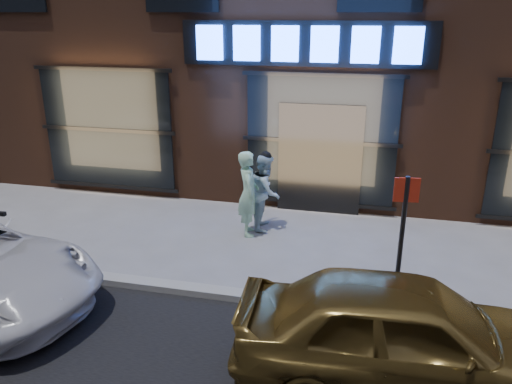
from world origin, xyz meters
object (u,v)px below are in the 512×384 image
man_bowtie (248,194)px  man_cap (266,192)px  sign_post (402,235)px  gold_sedan (407,334)px

man_bowtie → man_cap: (0.26, 0.39, -0.08)m
man_bowtie → sign_post: bearing=-148.0°
man_bowtie → gold_sedan: size_ratio=0.42×
gold_sedan → sign_post: size_ratio=1.88×
man_bowtie → man_cap: man_bowtie is taller
man_bowtie → sign_post: size_ratio=0.80×
gold_sedan → sign_post: 1.57m
man_cap → sign_post: bearing=-142.9°
man_bowtie → gold_sedan: man_bowtie is taller
sign_post → man_cap: bearing=125.2°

